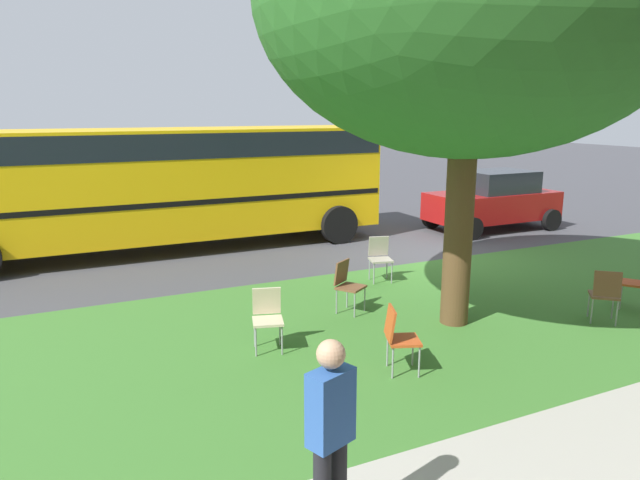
# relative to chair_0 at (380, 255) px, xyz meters

# --- Properties ---
(ground) EXTENTS (80.00, 80.00, 0.00)m
(ground) POSITION_rel_chair_0_xyz_m (-2.14, -1.01, -0.52)
(ground) COLOR #424247
(grass_verge) EXTENTS (48.00, 6.00, 0.01)m
(grass_verge) POSITION_rel_chair_0_xyz_m (-2.14, 2.19, -0.52)
(grass_verge) COLOR #3D752D
(grass_verge) RESTS_ON ground
(chair_0) EXTENTS (0.51, 0.52, 0.88)m
(chair_0) POSITION_rel_chair_0_xyz_m (0.00, 0.00, 0.00)
(chair_0) COLOR #ADA393
(chair_0) RESTS_ON ground
(chair_1) EXTENTS (0.57, 0.58, 0.88)m
(chair_1) POSITION_rel_chair_0_xyz_m (1.44, 1.33, 0.00)
(chair_1) COLOR brown
(chair_1) RESTS_ON ground
(chair_2) EXTENTS (0.54, 0.54, 0.88)m
(chair_2) POSITION_rel_chair_0_xyz_m (1.93, 3.64, 0.00)
(chair_2) COLOR #C64C1E
(chair_2) RESTS_ON ground
(chair_3) EXTENTS (0.58, 0.58, 0.88)m
(chair_3) POSITION_rel_chair_0_xyz_m (-3.10, 3.32, 0.00)
(chair_3) COLOR #C64C1E
(chair_3) RESTS_ON ground
(chair_4) EXTENTS (0.52, 0.52, 0.88)m
(chair_4) POSITION_rel_chair_0_xyz_m (3.18, 2.21, 0.00)
(chair_4) COLOR beige
(chair_4) RESTS_ON ground
(chair_6) EXTENTS (0.59, 0.59, 0.88)m
(chair_6) POSITION_rel_chair_0_xyz_m (-1.99, 3.55, 0.00)
(chair_6) COLOR brown
(chair_6) RESTS_ON ground
(parked_car) EXTENTS (3.70, 1.92, 1.65)m
(parked_car) POSITION_rel_chair_0_xyz_m (-5.52, -2.98, 0.32)
(parked_car) COLOR maroon
(parked_car) RESTS_ON ground
(school_bus) EXTENTS (10.40, 2.80, 2.88)m
(school_bus) POSITION_rel_chair_0_xyz_m (3.22, -4.54, 1.24)
(school_bus) COLOR yellow
(school_bus) RESTS_ON ground
(pedestrian_0) EXTENTS (0.41, 0.31, 1.69)m
(pedestrian_0) POSITION_rel_chair_0_xyz_m (4.05, 5.95, 0.41)
(pedestrian_0) COLOR black
(pedestrian_0) RESTS_ON ground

